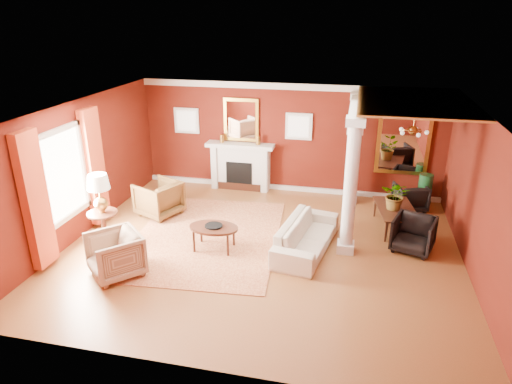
% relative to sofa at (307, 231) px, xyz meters
% --- Properties ---
extents(ground, '(8.00, 8.00, 0.00)m').
position_rel_sofa_xyz_m(ground, '(-0.90, -0.20, -0.43)').
color(ground, brown).
rests_on(ground, ground).
extents(room_shell, '(8.04, 7.04, 2.92)m').
position_rel_sofa_xyz_m(room_shell, '(-0.90, -0.20, 1.59)').
color(room_shell, '#52150B').
rests_on(room_shell, ground).
extents(fireplace, '(1.85, 0.42, 1.29)m').
position_rel_sofa_xyz_m(fireplace, '(-2.20, 3.12, 0.22)').
color(fireplace, silver).
rests_on(fireplace, ground).
extents(overmantel_mirror, '(0.95, 0.07, 1.15)m').
position_rel_sofa_xyz_m(overmantel_mirror, '(-2.20, 3.26, 1.47)').
color(overmantel_mirror, gold).
rests_on(overmantel_mirror, fireplace).
extents(flank_window_left, '(0.70, 0.07, 0.70)m').
position_rel_sofa_xyz_m(flank_window_left, '(-3.75, 3.27, 1.37)').
color(flank_window_left, silver).
rests_on(flank_window_left, room_shell).
extents(flank_window_right, '(0.70, 0.07, 0.70)m').
position_rel_sofa_xyz_m(flank_window_right, '(-0.65, 3.27, 1.37)').
color(flank_window_right, silver).
rests_on(flank_window_right, room_shell).
extents(left_window, '(0.21, 2.55, 2.60)m').
position_rel_sofa_xyz_m(left_window, '(-4.79, -0.80, 1.00)').
color(left_window, white).
rests_on(left_window, room_shell).
extents(column_front, '(0.36, 0.36, 2.80)m').
position_rel_sofa_xyz_m(column_front, '(0.80, 0.10, 1.00)').
color(column_front, silver).
rests_on(column_front, ground).
extents(column_back, '(0.36, 0.36, 2.80)m').
position_rel_sofa_xyz_m(column_back, '(0.80, 2.80, 1.00)').
color(column_back, silver).
rests_on(column_back, ground).
extents(header_beam, '(0.30, 3.20, 0.32)m').
position_rel_sofa_xyz_m(header_beam, '(0.80, 1.70, 2.19)').
color(header_beam, silver).
rests_on(header_beam, column_front).
extents(amber_ceiling, '(2.30, 3.40, 0.04)m').
position_rel_sofa_xyz_m(amber_ceiling, '(1.95, 1.55, 2.44)').
color(amber_ceiling, '#CB853B').
rests_on(amber_ceiling, room_shell).
extents(dining_mirror, '(1.30, 0.07, 1.70)m').
position_rel_sofa_xyz_m(dining_mirror, '(2.00, 3.26, 1.12)').
color(dining_mirror, gold).
rests_on(dining_mirror, room_shell).
extents(chandelier, '(0.60, 0.62, 0.75)m').
position_rel_sofa_xyz_m(chandelier, '(2.00, 1.60, 1.82)').
color(chandelier, '#A97D35').
rests_on(chandelier, room_shell).
extents(crown_trim, '(8.00, 0.08, 0.16)m').
position_rel_sofa_xyz_m(crown_trim, '(-0.90, 3.26, 2.39)').
color(crown_trim, silver).
rests_on(crown_trim, room_shell).
extents(base_trim, '(8.00, 0.08, 0.12)m').
position_rel_sofa_xyz_m(base_trim, '(-0.90, 3.26, -0.37)').
color(base_trim, silver).
rests_on(base_trim, ground).
extents(rug, '(3.38, 4.32, 0.02)m').
position_rel_sofa_xyz_m(rug, '(-2.18, 0.08, -0.42)').
color(rug, maroon).
rests_on(rug, ground).
extents(sofa, '(0.99, 2.26, 0.86)m').
position_rel_sofa_xyz_m(sofa, '(0.00, 0.00, 0.00)').
color(sofa, beige).
rests_on(sofa, ground).
extents(armchair_leopard, '(1.14, 1.17, 0.93)m').
position_rel_sofa_xyz_m(armchair_leopard, '(-3.67, 0.97, 0.04)').
color(armchair_leopard, black).
rests_on(armchair_leopard, ground).
extents(armchair_stripe, '(1.22, 1.22, 0.92)m').
position_rel_sofa_xyz_m(armchair_stripe, '(-3.35, -1.72, 0.03)').
color(armchair_stripe, tan).
rests_on(armchair_stripe, ground).
extents(coffee_table, '(1.02, 1.02, 0.52)m').
position_rel_sofa_xyz_m(coffee_table, '(-1.86, -0.39, 0.04)').
color(coffee_table, black).
rests_on(coffee_table, ground).
extents(coffee_book, '(0.18, 0.08, 0.25)m').
position_rel_sofa_xyz_m(coffee_book, '(-1.90, -0.40, 0.21)').
color(coffee_book, black).
rests_on(coffee_book, coffee_table).
extents(side_table, '(0.62, 0.62, 1.56)m').
position_rel_sofa_xyz_m(side_table, '(-4.18, -0.66, 0.63)').
color(side_table, black).
rests_on(side_table, ground).
extents(dining_table, '(0.73, 1.49, 0.80)m').
position_rel_sofa_xyz_m(dining_table, '(1.86, 1.42, -0.03)').
color(dining_table, black).
rests_on(dining_table, ground).
extents(dining_chair_near, '(0.97, 0.93, 0.80)m').
position_rel_sofa_xyz_m(dining_chair_near, '(2.14, 0.46, -0.03)').
color(dining_chair_near, black).
rests_on(dining_chair_near, ground).
extents(dining_chair_far, '(0.87, 0.84, 0.74)m').
position_rel_sofa_xyz_m(dining_chair_far, '(2.26, 2.62, -0.06)').
color(dining_chair_far, black).
rests_on(dining_chair_far, ground).
extents(green_urn, '(0.37, 0.37, 0.89)m').
position_rel_sofa_xyz_m(green_urn, '(2.60, 2.80, -0.08)').
color(green_urn, '#16441F').
rests_on(green_urn, ground).
extents(potted_plant, '(0.79, 0.83, 0.52)m').
position_rel_sofa_xyz_m(potted_plant, '(1.80, 1.36, 0.63)').
color(potted_plant, '#26591E').
rests_on(potted_plant, dining_table).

